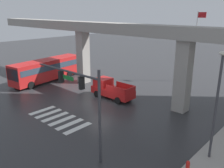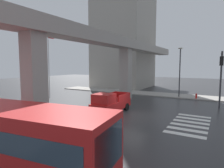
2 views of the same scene
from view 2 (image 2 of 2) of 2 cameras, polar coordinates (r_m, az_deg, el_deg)
name	(u,v)px [view 2 (image 2 of 2)]	position (r m, az deg, el deg)	size (l,w,h in m)	color
ground_plane	(132,116)	(18.12, 5.99, -9.40)	(120.00, 120.00, 0.00)	#2D2D30
crosswalk_stripes	(190,124)	(16.79, 22.35, -11.00)	(6.05, 2.80, 0.01)	silver
elevated_overpass	(94,43)	(19.74, -5.34, 12.13)	(53.14, 2.05, 8.16)	#9E9991
sidewalk_east	(155,94)	(31.45, 12.92, -2.97)	(4.00, 36.00, 0.15)	#9E9991
pickup_truck	(110,103)	(18.63, -0.60, -5.83)	(5.13, 2.14, 2.08)	red
traffic_signal_mast	(221,68)	(21.76, 30.00, 4.06)	(6.49, 0.32, 6.20)	#38383D
street_lamp_near_corner	(180,66)	(29.03, 19.74, 5.02)	(0.44, 0.70, 7.24)	#38383D
street_lamp_mid_block	(122,66)	(32.10, 2.89, 5.37)	(0.44, 0.70, 7.24)	#38383D
fire_hydrant	(196,96)	(28.61, 23.99, -3.43)	(0.24, 0.24, 0.85)	red
flagpole	(49,60)	(29.41, -18.37, 6.93)	(1.16, 0.12, 9.46)	silver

